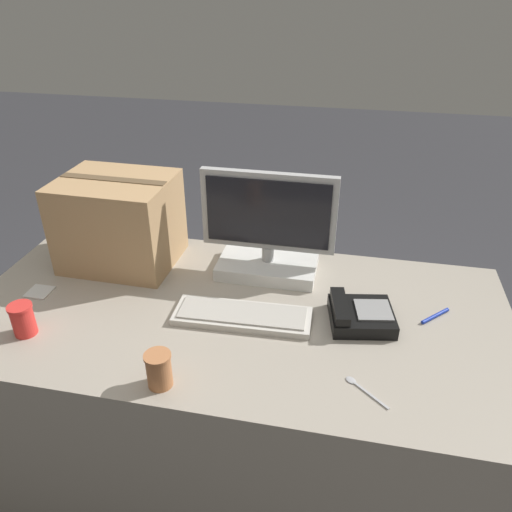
% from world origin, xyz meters
% --- Properties ---
extents(ground_plane, '(12.00, 12.00, 0.00)m').
position_xyz_m(ground_plane, '(0.00, 0.00, 0.00)').
color(ground_plane, '#38383D').
extents(office_desk, '(1.80, 0.90, 0.75)m').
position_xyz_m(office_desk, '(0.00, 0.00, 0.37)').
color(office_desk, '#A89E8E').
rests_on(office_desk, ground_plane).
extents(monitor, '(0.48, 0.22, 0.39)m').
position_xyz_m(monitor, '(0.06, 0.26, 0.89)').
color(monitor, white).
rests_on(monitor, office_desk).
extents(keyboard, '(0.45, 0.16, 0.03)m').
position_xyz_m(keyboard, '(0.03, -0.04, 0.76)').
color(keyboard, beige).
rests_on(keyboard, office_desk).
extents(desk_phone, '(0.23, 0.22, 0.07)m').
position_xyz_m(desk_phone, '(0.40, 0.02, 0.78)').
color(desk_phone, black).
rests_on(desk_phone, office_desk).
extents(paper_cup_left, '(0.07, 0.07, 0.10)m').
position_xyz_m(paper_cup_left, '(-0.61, -0.25, 0.80)').
color(paper_cup_left, red).
rests_on(paper_cup_left, office_desk).
extents(paper_cup_right, '(0.07, 0.07, 0.10)m').
position_xyz_m(paper_cup_right, '(-0.12, -0.37, 0.80)').
color(paper_cup_right, '#BC7547').
rests_on(paper_cup_right, office_desk).
extents(spoon, '(0.12, 0.11, 0.00)m').
position_xyz_m(spoon, '(0.42, -0.28, 0.75)').
color(spoon, '#B2B2B7').
rests_on(spoon, office_desk).
extents(cardboard_box, '(0.41, 0.34, 0.34)m').
position_xyz_m(cardboard_box, '(-0.50, 0.23, 0.92)').
color(cardboard_box, tan).
rests_on(cardboard_box, office_desk).
extents(pen_marker, '(0.10, 0.10, 0.01)m').
position_xyz_m(pen_marker, '(0.65, 0.09, 0.76)').
color(pen_marker, '#1933B2').
rests_on(pen_marker, office_desk).
extents(sticky_note_pad, '(0.08, 0.08, 0.01)m').
position_xyz_m(sticky_note_pad, '(-0.69, -0.04, 0.75)').
color(sticky_note_pad, silver).
rests_on(sticky_note_pad, office_desk).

